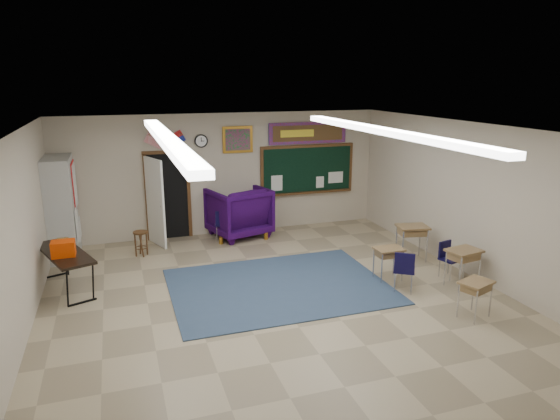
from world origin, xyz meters
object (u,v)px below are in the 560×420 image
object	(u,v)px
folding_table	(66,269)
wingback_armchair	(238,212)
student_desk_front_left	(388,262)
wooden_stool	(141,243)
student_desk_front_right	(412,241)

from	to	relation	value
folding_table	wingback_armchair	bearing A→B (deg)	9.67
student_desk_front_left	wooden_stool	size ratio (longest dim) A/B	1.16
student_desk_front_right	folding_table	bearing A→B (deg)	-174.52
folding_table	wooden_stool	size ratio (longest dim) A/B	3.37
folding_table	student_desk_front_right	bearing A→B (deg)	-25.91
wingback_armchair	student_desk_front_left	size ratio (longest dim) A/B	2.10
wingback_armchair	wooden_stool	size ratio (longest dim) A/B	2.43
wingback_armchair	wooden_stool	xyz separation A→B (m)	(-2.39, -0.76, -0.33)
student_desk_front_right	wooden_stool	bearing A→B (deg)	169.92
wingback_armchair	student_desk_front_right	distance (m)	4.24
wooden_stool	student_desk_front_right	bearing A→B (deg)	-20.97
wingback_armchair	folding_table	size ratio (longest dim) A/B	0.72
wooden_stool	student_desk_front_left	bearing A→B (deg)	-33.08
student_desk_front_left	student_desk_front_right	xyz separation A→B (m)	(1.04, 0.80, 0.07)
folding_table	wooden_stool	world-z (taller)	folding_table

